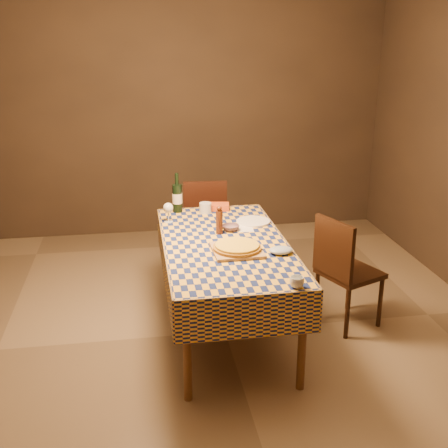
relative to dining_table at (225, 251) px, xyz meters
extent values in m
plane|color=brown|center=(0.00, 0.00, -0.69)|extent=(5.00, 5.00, 0.00)
cube|color=#34271D|center=(0.00, 2.50, 0.66)|extent=(4.50, 0.10, 2.70)
cube|color=#34271D|center=(0.00, -2.50, 0.66)|extent=(4.50, 0.10, 2.70)
cylinder|color=brown|center=(-0.38, -0.83, -0.32)|extent=(0.06, 0.06, 0.75)
cylinder|color=brown|center=(0.38, -0.83, -0.32)|extent=(0.06, 0.06, 0.75)
cylinder|color=brown|center=(-0.38, 0.83, -0.32)|extent=(0.06, 0.06, 0.75)
cylinder|color=brown|center=(0.38, 0.83, -0.32)|extent=(0.06, 0.06, 0.75)
cube|color=brown|center=(0.00, 0.00, 0.05)|extent=(0.90, 1.80, 0.03)
cube|color=olive|center=(0.00, 0.00, 0.07)|extent=(0.92, 1.82, 0.02)
cube|color=olive|center=(0.00, -0.92, -0.07)|extent=(0.94, 0.01, 0.30)
cube|color=olive|center=(0.00, 0.92, -0.07)|extent=(0.94, 0.01, 0.30)
cube|color=olive|center=(-0.47, 0.00, -0.07)|extent=(0.01, 1.84, 0.30)
cube|color=olive|center=(0.47, 0.00, -0.07)|extent=(0.01, 1.84, 0.30)
cube|color=#A0794B|center=(0.06, -0.20, 0.09)|extent=(0.36, 0.36, 0.02)
cylinder|color=#8A5A17|center=(0.06, -0.20, 0.11)|extent=(0.44, 0.44, 0.02)
cylinder|color=gold|center=(0.06, -0.20, 0.13)|extent=(0.40, 0.40, 0.02)
cylinder|color=#461F10|center=(-0.01, 0.20, 0.17)|extent=(0.07, 0.07, 0.19)
sphere|color=#461F10|center=(-0.01, 0.20, 0.28)|extent=(0.04, 0.04, 0.04)
imported|color=#624952|center=(0.09, 0.26, 0.10)|extent=(0.16, 0.16, 0.04)
cylinder|color=silver|center=(-0.39, 0.54, 0.08)|extent=(0.08, 0.08, 0.01)
cylinder|color=silver|center=(-0.39, 0.54, 0.12)|extent=(0.01, 0.01, 0.08)
sphere|color=silver|center=(-0.39, 0.54, 0.20)|extent=(0.08, 0.08, 0.08)
ellipsoid|color=#3A060C|center=(-0.39, 0.54, 0.19)|extent=(0.05, 0.05, 0.03)
cylinder|color=black|center=(-0.29, 0.82, 0.20)|extent=(0.10, 0.10, 0.25)
cylinder|color=black|center=(-0.29, 0.82, 0.38)|extent=(0.04, 0.04, 0.10)
cylinder|color=beige|center=(-0.29, 0.82, 0.20)|extent=(0.11, 0.11, 0.09)
cylinder|color=silver|center=(-0.05, 0.75, 0.12)|extent=(0.14, 0.14, 0.09)
cube|color=#C44819|center=(0.07, 0.83, 0.10)|extent=(0.22, 0.17, 0.05)
cylinder|color=white|center=(0.31, 0.42, 0.08)|extent=(0.32, 0.32, 0.02)
imported|color=silver|center=(0.32, -0.85, 0.11)|extent=(0.10, 0.10, 0.07)
cube|color=silver|center=(0.16, 0.29, 0.08)|extent=(0.25, 0.21, 0.00)
ellipsoid|color=#95A9BF|center=(0.36, -0.29, 0.10)|extent=(0.21, 0.19, 0.05)
cube|color=black|center=(0.02, 1.42, -0.24)|extent=(0.45, 0.45, 0.04)
cube|color=black|center=(0.00, 1.22, 0.01)|extent=(0.42, 0.06, 0.46)
cylinder|color=black|center=(0.21, 1.59, -0.48)|extent=(0.04, 0.04, 0.43)
cylinder|color=black|center=(-0.15, 1.61, -0.48)|extent=(0.04, 0.04, 0.43)
cylinder|color=black|center=(0.18, 1.23, -0.48)|extent=(0.04, 0.04, 0.43)
cylinder|color=black|center=(-0.17, 1.25, -0.48)|extent=(0.04, 0.04, 0.43)
cube|color=black|center=(1.02, -0.02, -0.24)|extent=(0.55, 0.55, 0.04)
cube|color=black|center=(0.83, -0.10, 0.01)|extent=(0.19, 0.40, 0.46)
cylinder|color=black|center=(1.25, -0.11, -0.48)|extent=(0.04, 0.04, 0.43)
cylinder|color=black|center=(1.12, 0.22, -0.48)|extent=(0.04, 0.04, 0.43)
cylinder|color=black|center=(0.92, -0.25, -0.48)|extent=(0.04, 0.04, 0.43)
cylinder|color=black|center=(0.78, 0.08, -0.48)|extent=(0.04, 0.04, 0.43)
camera|label=1|loc=(-0.64, -3.94, 1.61)|focal=45.00mm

